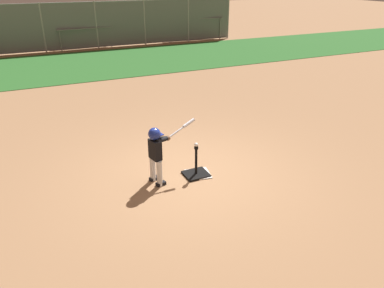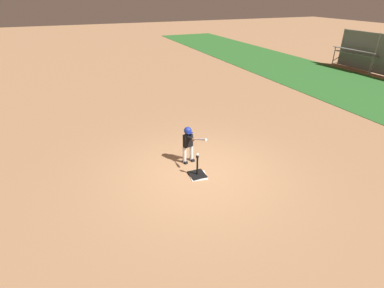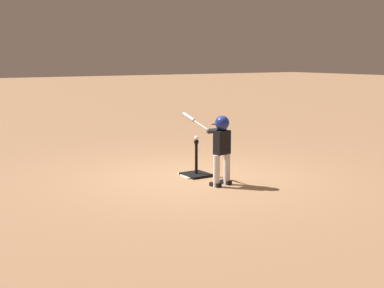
{
  "view_description": "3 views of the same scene",
  "coord_description": "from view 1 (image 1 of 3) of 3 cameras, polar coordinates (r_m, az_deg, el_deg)",
  "views": [
    {
      "loc": [
        -2.65,
        -5.75,
        3.5
      ],
      "look_at": [
        -0.01,
        -0.08,
        0.65
      ],
      "focal_mm": 35.0,
      "sensor_mm": 36.0,
      "label": 1
    },
    {
      "loc": [
        6.26,
        -2.83,
        4.38
      ],
      "look_at": [
        -0.36,
        -0.09,
        0.74
      ],
      "focal_mm": 28.0,
      "sensor_mm": 36.0,
      "label": 2
    },
    {
      "loc": [
        -7.24,
        4.71,
        1.97
      ],
      "look_at": [
        -0.1,
        0.08,
        0.58
      ],
      "focal_mm": 50.0,
      "sensor_mm": 36.0,
      "label": 3
    }
  ],
  "objects": [
    {
      "name": "ground_plane",
      "position": [
        7.24,
        -0.2,
        -4.46
      ],
      "size": [
        90.0,
        90.0,
        0.0
      ],
      "primitive_type": "plane",
      "color": "#99704C"
    },
    {
      "name": "grass_outfield_strip",
      "position": [
        16.85,
        -15.7,
        11.63
      ],
      "size": [
        56.0,
        5.91,
        0.02
      ],
      "primitive_type": "cube",
      "color": "#286026",
      "rests_on": "ground_plane"
    },
    {
      "name": "backstop_fence",
      "position": [
        20.25,
        -18.08,
        16.81
      ],
      "size": [
        18.03,
        0.08,
        2.29
      ],
      "color": "#9E9EA3",
      "rests_on": "ground_plane"
    },
    {
      "name": "home_plate",
      "position": [
        7.19,
        0.95,
        -4.58
      ],
      "size": [
        0.51,
        0.51,
        0.02
      ],
      "primitive_type": "cube",
      "rotation": [
        0.0,
        0.0,
        -0.17
      ],
      "color": "white",
      "rests_on": "ground_plane"
    },
    {
      "name": "batting_tee",
      "position": [
        7.14,
        0.62,
        -4.23
      ],
      "size": [
        0.45,
        0.41,
        0.6
      ],
      "color": "black",
      "rests_on": "ground_plane"
    },
    {
      "name": "batter_child",
      "position": [
        6.65,
        -5.37,
        -0.67
      ],
      "size": [
        0.97,
        0.38,
        1.09
      ],
      "color": "silver",
      "rests_on": "ground_plane"
    },
    {
      "name": "baseball",
      "position": [
        6.88,
        0.65,
        -0.11
      ],
      "size": [
        0.07,
        0.07,
        0.07
      ],
      "primitive_type": "sphere",
      "color": "white",
      "rests_on": "batting_tee"
    },
    {
      "name": "bleachers_right_center",
      "position": [
        21.17,
        -16.33,
        15.43
      ],
      "size": [
        2.91,
        2.04,
        1.05
      ],
      "color": "gray",
      "rests_on": "ground_plane"
    },
    {
      "name": "bleachers_far_right",
      "position": [
        23.31,
        -0.13,
        17.33
      ],
      "size": [
        3.41,
        2.48,
        1.23
      ],
      "color": "gray",
      "rests_on": "ground_plane"
    }
  ]
}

